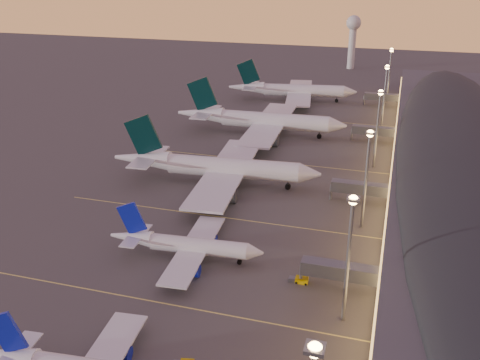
# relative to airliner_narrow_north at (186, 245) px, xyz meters

# --- Properties ---
(ground) EXTENTS (700.00, 700.00, 0.00)m
(ground) POSITION_rel_airliner_narrow_north_xyz_m (1.14, -12.66, -3.35)
(ground) COLOR #44423F
(airliner_narrow_north) EXTENTS (36.29, 32.50, 12.96)m
(airliner_narrow_north) POSITION_rel_airliner_narrow_north_xyz_m (0.00, 0.00, 0.00)
(airliner_narrow_north) COLOR silver
(airliner_narrow_north) RESTS_ON ground
(airliner_wide_near) EXTENTS (64.46, 58.95, 20.62)m
(airliner_wide_near) POSITION_rel_airliner_narrow_north_xyz_m (-8.27, 44.02, 1.96)
(airliner_wide_near) COLOR silver
(airliner_wide_near) RESTS_ON ground
(airliner_wide_mid) EXTENTS (67.28, 61.24, 21.55)m
(airliner_wide_mid) POSITION_rel_airliner_narrow_north_xyz_m (-8.17, 96.80, 2.20)
(airliner_wide_mid) COLOR silver
(airliner_wide_mid) RESTS_ON ground
(airliner_wide_far) EXTENTS (61.78, 56.89, 19.79)m
(airliner_wide_far) POSITION_rel_airliner_narrow_north_xyz_m (-7.04, 153.53, 1.75)
(airliner_wide_far) COLOR silver
(airliner_wide_far) RESTS_ON ground
(terminal_building) EXTENTS (56.35, 255.00, 17.46)m
(terminal_building) POSITION_rel_airliner_narrow_north_xyz_m (62.98, 59.81, 5.43)
(terminal_building) COLOR #46464A
(terminal_building) RESTS_ON ground
(light_masts) EXTENTS (2.20, 217.20, 25.90)m
(light_masts) POSITION_rel_airliner_narrow_north_xyz_m (37.14, 52.34, 14.21)
(light_masts) COLOR gray
(light_masts) RESTS_ON ground
(radar_tower) EXTENTS (9.00, 9.00, 32.50)m
(radar_tower) POSITION_rel_airliner_narrow_north_xyz_m (11.14, 247.34, 18.52)
(radar_tower) COLOR silver
(radar_tower) RESTS_ON ground
(lane_markings) EXTENTS (90.00, 180.36, 0.00)m
(lane_markings) POSITION_rel_airliner_narrow_north_xyz_m (1.14, 27.34, -3.34)
(lane_markings) COLOR #D8C659
(lane_markings) RESTS_ON ground
(baggage_tug_c) EXTENTS (4.08, 1.85, 1.21)m
(baggage_tug_c) POSITION_rel_airliner_narrow_north_xyz_m (26.77, -2.35, -2.80)
(baggage_tug_c) COLOR #BF9C01
(baggage_tug_c) RESTS_ON ground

